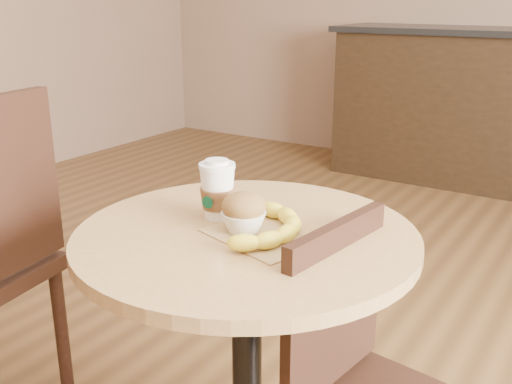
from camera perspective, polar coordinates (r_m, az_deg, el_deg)
cafe_table at (r=1.40m, az=-0.90°, el=-11.21°), size 0.76×0.76×0.75m
service_counter at (r=4.31m, az=22.59°, el=7.24°), size 2.30×0.65×1.04m
kraft_bag at (r=1.29m, az=0.78°, el=-4.18°), size 0.28×0.24×0.00m
coffee_cup at (r=1.38m, az=-3.68°, el=0.01°), size 0.08×0.08×0.14m
muffin at (r=1.30m, az=-1.18°, el=-1.96°), size 0.10×0.10×0.09m
banana at (r=1.28m, az=1.21°, el=-3.39°), size 0.21×0.29×0.04m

